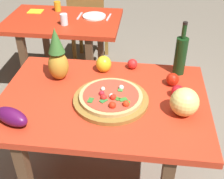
{
  "coord_description": "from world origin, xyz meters",
  "views": [
    {
      "loc": [
        0.22,
        -1.37,
        1.79
      ],
      "look_at": [
        0.05,
        0.01,
        0.83
      ],
      "focal_mm": 47.03,
      "sensor_mm": 36.0,
      "label": 1
    }
  ],
  "objects_px": {
    "background_table": "(64,31)",
    "tomato_beside_pepper": "(178,91)",
    "eggplant": "(12,117)",
    "tomato_near_board": "(132,64)",
    "bell_pepper": "(104,64)",
    "dinner_plate": "(94,16)",
    "napkin_folded": "(36,11)",
    "tomato_by_bottle": "(173,79)",
    "wine_bottle": "(181,55)",
    "fork_utensil": "(80,16)",
    "dining_chair": "(89,25)",
    "knife_utensil": "(109,17)",
    "drinking_glass_juice": "(58,6)",
    "display_table": "(103,110)",
    "pizza_board": "(111,100)",
    "pizza": "(111,96)",
    "pineapple_left": "(57,57)",
    "drinking_glass_water": "(64,19)",
    "melon": "(184,102)"
  },
  "relations": [
    {
      "from": "background_table",
      "to": "tomato_beside_pepper",
      "type": "bearing_deg",
      "value": -48.57
    },
    {
      "from": "eggplant",
      "to": "tomato_near_board",
      "type": "xyz_separation_m",
      "value": [
        0.58,
        0.64,
        -0.01
      ]
    },
    {
      "from": "bell_pepper",
      "to": "dinner_plate",
      "type": "bearing_deg",
      "value": 103.61
    },
    {
      "from": "napkin_folded",
      "to": "tomato_by_bottle",
      "type": "bearing_deg",
      "value": -42.13
    },
    {
      "from": "wine_bottle",
      "to": "tomato_near_board",
      "type": "distance_m",
      "value": 0.32
    },
    {
      "from": "fork_utensil",
      "to": "tomato_by_bottle",
      "type": "bearing_deg",
      "value": -51.14
    },
    {
      "from": "dining_chair",
      "to": "tomato_near_board",
      "type": "bearing_deg",
      "value": 114.26
    },
    {
      "from": "tomato_by_bottle",
      "to": "knife_utensil",
      "type": "distance_m",
      "value": 1.22
    },
    {
      "from": "bell_pepper",
      "to": "drinking_glass_juice",
      "type": "relative_size",
      "value": 1.22
    },
    {
      "from": "display_table",
      "to": "eggplant",
      "type": "xyz_separation_m",
      "value": [
        -0.43,
        -0.29,
        0.14
      ]
    },
    {
      "from": "bell_pepper",
      "to": "tomato_near_board",
      "type": "xyz_separation_m",
      "value": [
        0.19,
        0.06,
        -0.02
      ]
    },
    {
      "from": "pizza_board",
      "to": "tomato_near_board",
      "type": "xyz_separation_m",
      "value": [
        0.1,
        0.39,
        0.02
      ]
    },
    {
      "from": "pizza",
      "to": "napkin_folded",
      "type": "xyz_separation_m",
      "value": [
        -0.93,
        1.38,
        -0.04
      ]
    },
    {
      "from": "knife_utensil",
      "to": "tomato_by_bottle",
      "type": "bearing_deg",
      "value": -58.92
    },
    {
      "from": "pizza",
      "to": "pineapple_left",
      "type": "bearing_deg",
      "value": 149.32
    },
    {
      "from": "background_table",
      "to": "wine_bottle",
      "type": "height_order",
      "value": "wine_bottle"
    },
    {
      "from": "tomato_by_bottle",
      "to": "knife_utensil",
      "type": "relative_size",
      "value": 0.44
    },
    {
      "from": "wine_bottle",
      "to": "drinking_glass_juice",
      "type": "distance_m",
      "value": 1.54
    },
    {
      "from": "eggplant",
      "to": "wine_bottle",
      "type": "bearing_deg",
      "value": 35.14
    },
    {
      "from": "drinking_glass_juice",
      "to": "background_table",
      "type": "bearing_deg",
      "value": -64.17
    },
    {
      "from": "pizza",
      "to": "tomato_by_bottle",
      "type": "relative_size",
      "value": 4.52
    },
    {
      "from": "tomato_beside_pepper",
      "to": "pizza_board",
      "type": "bearing_deg",
      "value": -165.29
    },
    {
      "from": "tomato_by_bottle",
      "to": "fork_utensil",
      "type": "relative_size",
      "value": 0.44
    },
    {
      "from": "tomato_near_board",
      "to": "dinner_plate",
      "type": "distance_m",
      "value": 1.01
    },
    {
      "from": "wine_bottle",
      "to": "drinking_glass_water",
      "type": "height_order",
      "value": "wine_bottle"
    },
    {
      "from": "tomato_near_board",
      "to": "tomato_beside_pepper",
      "type": "relative_size",
      "value": 0.93
    },
    {
      "from": "background_table",
      "to": "fork_utensil",
      "type": "height_order",
      "value": "fork_utensil"
    },
    {
      "from": "drinking_glass_water",
      "to": "pineapple_left",
      "type": "bearing_deg",
      "value": -77.15
    },
    {
      "from": "display_table",
      "to": "background_table",
      "type": "relative_size",
      "value": 1.13
    },
    {
      "from": "pizza_board",
      "to": "dinner_plate",
      "type": "xyz_separation_m",
      "value": [
        -0.33,
        1.31,
        -0.0
      ]
    },
    {
      "from": "drinking_glass_water",
      "to": "dinner_plate",
      "type": "relative_size",
      "value": 0.45
    },
    {
      "from": "background_table",
      "to": "napkin_folded",
      "type": "distance_m",
      "value": 0.37
    },
    {
      "from": "knife_utensil",
      "to": "dining_chair",
      "type": "bearing_deg",
      "value": 126.12
    },
    {
      "from": "background_table",
      "to": "tomato_beside_pepper",
      "type": "height_order",
      "value": "tomato_beside_pepper"
    },
    {
      "from": "pineapple_left",
      "to": "drinking_glass_juice",
      "type": "distance_m",
      "value": 1.28
    },
    {
      "from": "display_table",
      "to": "tomato_beside_pepper",
      "type": "xyz_separation_m",
      "value": [
        0.43,
        0.06,
        0.14
      ]
    },
    {
      "from": "background_table",
      "to": "tomato_beside_pepper",
      "type": "xyz_separation_m",
      "value": [
        0.99,
        -1.12,
        0.16
      ]
    },
    {
      "from": "drinking_glass_water",
      "to": "fork_utensil",
      "type": "relative_size",
      "value": 0.55
    },
    {
      "from": "background_table",
      "to": "eggplant",
      "type": "distance_m",
      "value": 1.49
    },
    {
      "from": "tomato_beside_pepper",
      "to": "tomato_near_board",
      "type": "bearing_deg",
      "value": 133.9
    },
    {
      "from": "background_table",
      "to": "drinking_glass_water",
      "type": "xyz_separation_m",
      "value": [
        0.05,
        -0.13,
        0.17
      ]
    },
    {
      "from": "melon",
      "to": "knife_utensil",
      "type": "bearing_deg",
      "value": 113.21
    },
    {
      "from": "display_table",
      "to": "knife_utensil",
      "type": "height_order",
      "value": "knife_utensil"
    },
    {
      "from": "display_table",
      "to": "melon",
      "type": "bearing_deg",
      "value": -11.91
    },
    {
      "from": "display_table",
      "to": "pineapple_left",
      "type": "bearing_deg",
      "value": 150.76
    },
    {
      "from": "display_table",
      "to": "eggplant",
      "type": "height_order",
      "value": "eggplant"
    },
    {
      "from": "knife_utensil",
      "to": "napkin_folded",
      "type": "bearing_deg",
      "value": 179.08
    },
    {
      "from": "melon",
      "to": "napkin_folded",
      "type": "height_order",
      "value": "melon"
    },
    {
      "from": "dining_chair",
      "to": "tomato_near_board",
      "type": "xyz_separation_m",
      "value": [
        0.59,
        -1.41,
        0.33
      ]
    },
    {
      "from": "pizza",
      "to": "tomato_beside_pepper",
      "type": "relative_size",
      "value": 4.89
    }
  ]
}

